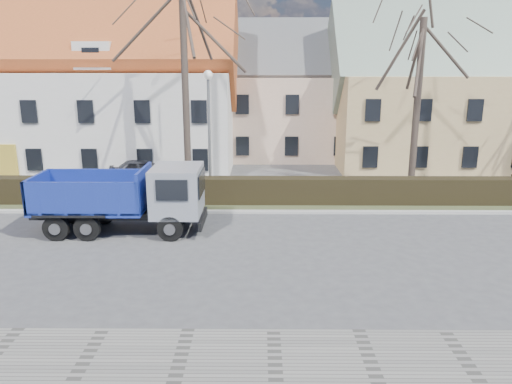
{
  "coord_description": "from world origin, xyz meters",
  "views": [
    {
      "loc": [
        1.86,
        -17.69,
        6.82
      ],
      "look_at": [
        1.7,
        2.35,
        1.6
      ],
      "focal_mm": 35.0,
      "sensor_mm": 36.0,
      "label": 1
    }
  ],
  "objects_px": {
    "streetlight": "(209,136)",
    "cart_frame": "(114,210)",
    "parked_car_a": "(145,170)",
    "dump_truck": "(114,198)"
  },
  "relations": [
    {
      "from": "streetlight",
      "to": "parked_car_a",
      "type": "height_order",
      "value": "streetlight"
    },
    {
      "from": "parked_car_a",
      "to": "streetlight",
      "type": "bearing_deg",
      "value": -146.51
    },
    {
      "from": "streetlight",
      "to": "cart_frame",
      "type": "bearing_deg",
      "value": -144.41
    },
    {
      "from": "dump_truck",
      "to": "cart_frame",
      "type": "xyz_separation_m",
      "value": [
        -0.67,
        2.12,
        -1.13
      ]
    },
    {
      "from": "streetlight",
      "to": "parked_car_a",
      "type": "xyz_separation_m",
      "value": [
        -4.23,
        3.86,
        -2.57
      ]
    },
    {
      "from": "dump_truck",
      "to": "streetlight",
      "type": "height_order",
      "value": "streetlight"
    },
    {
      "from": "dump_truck",
      "to": "cart_frame",
      "type": "distance_m",
      "value": 2.49
    },
    {
      "from": "streetlight",
      "to": "parked_car_a",
      "type": "bearing_deg",
      "value": 137.58
    },
    {
      "from": "cart_frame",
      "to": "parked_car_a",
      "type": "relative_size",
      "value": 0.16
    },
    {
      "from": "streetlight",
      "to": "parked_car_a",
      "type": "relative_size",
      "value": 1.6
    }
  ]
}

